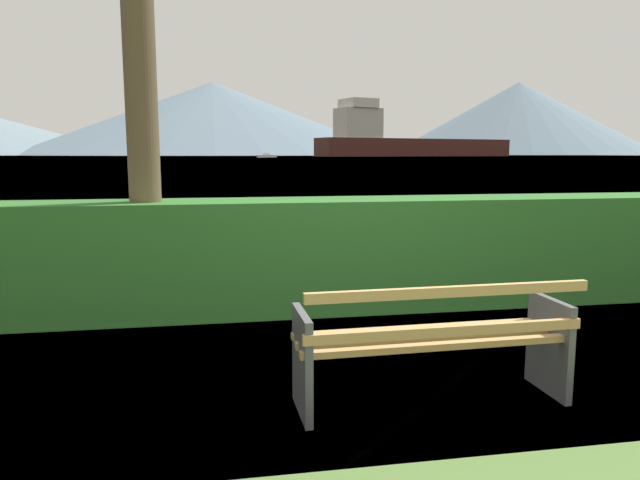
% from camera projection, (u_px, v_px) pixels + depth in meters
% --- Properties ---
extents(ground_plane, '(1400.00, 1400.00, 0.00)m').
position_uv_depth(ground_plane, '(429.00, 400.00, 4.05)').
color(ground_plane, '#4C6B33').
extents(water_surface, '(620.00, 620.00, 0.00)m').
position_uv_depth(water_surface, '(215.00, 156.00, 305.21)').
color(water_surface, '#7A99A8').
rests_on(water_surface, ground_plane).
extents(park_bench, '(1.85, 0.61, 0.87)m').
position_uv_depth(park_bench, '(434.00, 343.00, 3.93)').
color(park_bench, tan).
rests_on(park_bench, ground_plane).
extents(hedge_row, '(7.82, 0.85, 1.19)m').
position_uv_depth(hedge_row, '(347.00, 253.00, 6.46)').
color(hedge_row, '#2D6B28').
rests_on(hedge_row, ground_plane).
extents(cargo_ship_large, '(115.31, 49.76, 28.33)m').
position_uv_depth(cargo_ship_large, '(404.00, 141.00, 310.60)').
color(cargo_ship_large, '#471E19').
rests_on(cargo_ship_large, water_surface).
extents(fishing_boat_near, '(7.63, 3.17, 1.55)m').
position_uv_depth(fishing_boat_near, '(267.00, 156.00, 229.20)').
color(fishing_boat_near, silver).
rests_on(fishing_boat_near, water_surface).
extents(distant_hills, '(938.72, 428.86, 75.43)m').
position_uv_depth(distant_hills, '(169.00, 121.00, 562.78)').
color(distant_hills, slate).
rests_on(distant_hills, ground_plane).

